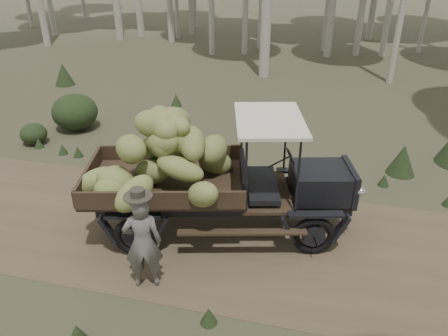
{
  "coord_description": "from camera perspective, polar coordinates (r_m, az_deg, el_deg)",
  "views": [
    {
      "loc": [
        2.5,
        -6.82,
        5.22
      ],
      "look_at": [
        0.72,
        0.33,
        1.38
      ],
      "focal_mm": 35.0,
      "sensor_mm": 36.0,
      "label": 1
    }
  ],
  "objects": [
    {
      "name": "ground",
      "position": [
        8.94,
        -5.02,
        -8.28
      ],
      "size": [
        120.0,
        120.0,
        0.0
      ],
      "primitive_type": "plane",
      "color": "#473D2B",
      "rests_on": "ground"
    },
    {
      "name": "dirt_track",
      "position": [
        8.94,
        -5.02,
        -8.26
      ],
      "size": [
        70.0,
        4.0,
        0.01
      ],
      "primitive_type": "cube",
      "color": "brown",
      "rests_on": "ground"
    },
    {
      "name": "undergrowth",
      "position": [
        8.35,
        -15.95,
        -7.77
      ],
      "size": [
        24.73,
        19.48,
        1.37
      ],
      "color": "#233319",
      "rests_on": "ground"
    },
    {
      "name": "farmer",
      "position": [
        7.3,
        -10.58,
        -9.44
      ],
      "size": [
        0.73,
        0.6,
        1.87
      ],
      "rotation": [
        0.0,
        0.0,
        3.49
      ],
      "color": "#595851",
      "rests_on": "ground"
    },
    {
      "name": "banana_truck",
      "position": [
        8.16,
        -4.57,
        0.33
      ],
      "size": [
        5.43,
        3.27,
        2.68
      ],
      "rotation": [
        0.0,
        0.0,
        0.26
      ],
      "color": "black",
      "rests_on": "ground"
    }
  ]
}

